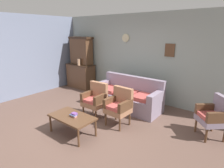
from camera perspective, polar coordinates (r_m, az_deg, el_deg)
ground_plane at (r=4.40m, az=-9.34°, el=-13.72°), size 7.68×7.68×0.00m
wall_back_with_decor at (r=5.95m, az=9.20°, el=7.97°), size 6.40×0.09×2.70m
wall_left_side at (r=6.66m, az=-29.16°, el=6.99°), size 0.06×5.20×2.70m
side_cabinet at (r=7.37m, az=-9.59°, el=2.48°), size 1.16×0.55×0.93m
cabinet_upper_hutch at (r=7.26m, az=-9.48°, el=10.17°), size 0.99×0.38×1.03m
vase_on_cabinet at (r=7.03m, az=-10.20°, el=6.66°), size 0.11×0.11×0.24m
floral_couch at (r=5.39m, az=4.94°, el=-4.01°), size 1.95×0.81×0.90m
armchair_near_cabinet at (r=4.78m, az=-5.18°, el=-4.48°), size 0.54×0.51×0.90m
armchair_row_middle at (r=4.36m, az=2.21°, el=-6.50°), size 0.54×0.51×0.90m
wingback_chair_by_fireplace at (r=4.40m, az=28.98°, el=-8.38°), size 0.71×0.71×0.90m
coffee_table at (r=4.11m, az=-12.22°, el=-10.22°), size 1.00×0.56×0.42m
book_stack_on_table at (r=4.05m, az=-11.71°, el=-9.31°), size 0.16×0.12×0.08m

